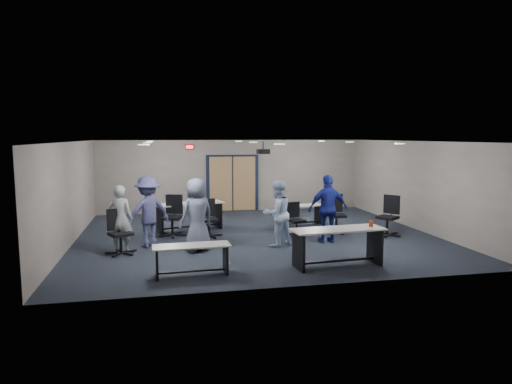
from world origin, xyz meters
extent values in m
plane|color=black|center=(0.00, 0.00, 0.00)|extent=(10.00, 10.00, 0.00)
cube|color=gray|center=(0.00, 4.50, 1.35)|extent=(10.00, 0.04, 2.70)
cube|color=gray|center=(0.00, -4.50, 1.35)|extent=(10.00, 0.04, 2.70)
cube|color=gray|center=(-5.00, 0.00, 1.35)|extent=(0.04, 9.00, 2.70)
cube|color=gray|center=(5.00, 0.00, 1.35)|extent=(0.04, 9.00, 2.70)
cube|color=white|center=(0.00, 0.00, 2.70)|extent=(10.00, 9.00, 0.04)
cube|color=black|center=(0.00, 4.47, 1.05)|extent=(2.00, 0.06, 2.20)
cube|color=#AA7E4D|center=(-0.45, 4.45, 1.05)|extent=(0.85, 0.04, 2.05)
cube|color=#AA7E4D|center=(0.45, 4.45, 1.05)|extent=(0.85, 0.04, 2.05)
cube|color=black|center=(-1.60, 4.45, 2.45)|extent=(0.32, 0.05, 0.18)
cube|color=#FF0C0C|center=(-1.60, 4.42, 2.45)|extent=(0.26, 0.02, 0.12)
cylinder|color=black|center=(0.30, 0.50, 2.58)|extent=(0.04, 0.04, 0.24)
cube|color=black|center=(0.30, 0.50, 2.40)|extent=(0.35, 0.30, 0.14)
cylinder|color=black|center=(0.30, 0.35, 2.40)|extent=(0.08, 0.03, 0.08)
cube|color=#BBB9B0|center=(-2.08, -3.40, 0.63)|extent=(1.59, 0.58, 0.03)
cube|color=black|center=(-2.78, -3.42, 0.31)|extent=(0.06, 0.48, 0.61)
cube|color=black|center=(-1.38, -3.37, 0.31)|extent=(0.06, 0.48, 0.61)
cube|color=black|center=(-2.08, -3.40, 0.09)|extent=(1.40, 0.09, 0.04)
cube|color=#BBB9B0|center=(1.12, -3.36, 0.82)|extent=(2.11, 0.84, 0.03)
cube|color=black|center=(0.20, -3.42, 0.40)|extent=(0.10, 0.63, 0.80)
cube|color=black|center=(2.03, -3.29, 0.40)|extent=(0.10, 0.63, 0.80)
cube|color=black|center=(1.12, -3.36, 0.11)|extent=(1.84, 0.19, 0.05)
cylinder|color=#A83116|center=(1.92, -3.30, 0.91)|extent=(0.09, 0.09, 0.14)
cube|color=#BBB9B0|center=(-1.84, 1.19, 0.82)|extent=(2.18, 1.21, 0.03)
cube|color=black|center=(-2.72, 0.95, 0.40)|extent=(0.22, 0.63, 0.80)
cube|color=black|center=(-0.95, 1.43, 0.40)|extent=(0.22, 0.63, 0.80)
cube|color=black|center=(-1.84, 1.19, 0.11)|extent=(1.79, 0.54, 0.05)
cube|color=#BBB9B0|center=(1.66, 1.17, 0.64)|extent=(1.70, 0.90, 0.03)
cube|color=black|center=(0.96, 1.00, 0.31)|extent=(0.16, 0.49, 0.63)
cube|color=black|center=(2.36, 1.34, 0.31)|extent=(0.16, 0.49, 0.63)
cube|color=black|center=(1.66, 1.17, 0.09)|extent=(1.41, 0.38, 0.04)
imported|color=#96A0A4|center=(-3.66, -1.09, 0.83)|extent=(0.70, 0.56, 1.67)
imported|color=slate|center=(-1.81, -1.41, 0.92)|extent=(1.06, 0.91, 1.83)
imported|color=#C0D7FF|center=(0.27, -1.27, 0.86)|extent=(1.03, 0.93, 1.72)
imported|color=navy|center=(1.71, -1.16, 0.92)|extent=(1.08, 0.45, 1.83)
imported|color=#3D3F6E|center=(-3.01, -0.67, 0.92)|extent=(1.36, 1.12, 1.83)
camera|label=1|loc=(-2.64, -12.58, 2.86)|focal=32.00mm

